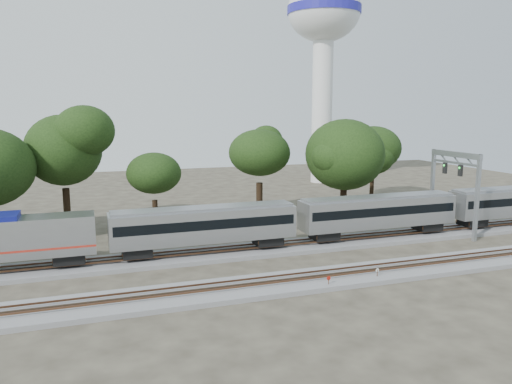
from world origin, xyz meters
The scene contains 13 objects.
ground centered at (0.00, 0.00, 0.00)m, with size 160.00×160.00×0.00m, color #383328.
track_far centered at (0.00, 6.00, 0.21)m, with size 160.00×5.00×0.73m.
track_near centered at (0.00, -4.00, 0.21)m, with size 160.00×5.00×0.73m.
switch_stand_red centered at (7.34, -5.83, 0.68)m, with size 0.34×0.06×1.07m.
switch_stand_white centered at (12.10, -5.39, 0.70)m, with size 0.34×0.11×1.09m.
switch_lever centered at (7.20, -5.37, 0.15)m, with size 0.50×0.30×0.30m, color #512D19.
water_tower centered at (33.51, 48.84, 28.58)m, with size 13.94×13.94×38.58m.
signal_gantry centered at (29.20, 6.00, 6.94)m, with size 0.66×7.83×9.52m.
tree_3 centered at (-12.94, 21.30, 9.60)m, with size 9.77×9.77×13.77m.
tree_4 centered at (-3.14, 18.25, 6.89)m, with size 7.03×7.03×9.91m.
tree_5 centered at (11.00, 21.42, 8.64)m, with size 8.80×8.80×12.40m.
tree_6 centered at (20.90, 16.62, 8.50)m, with size 8.66×8.66×12.21m.
tree_7 centered at (32.10, 27.79, 8.19)m, with size 8.34×8.34×11.76m.
Camera 1 is at (-10.54, -40.07, 14.21)m, focal length 35.00 mm.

